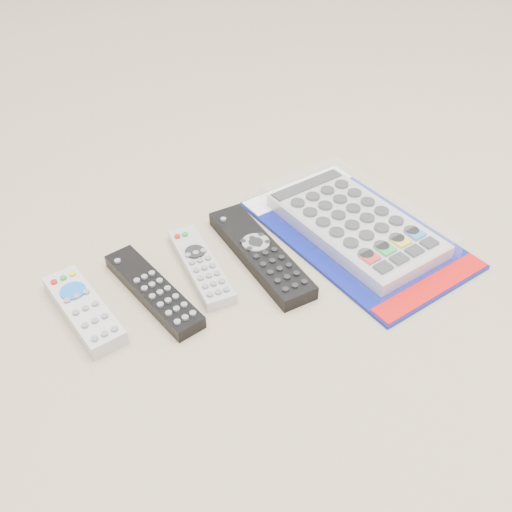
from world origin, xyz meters
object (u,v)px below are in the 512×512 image
remote_small_grey (84,309)px  remote_large_black (260,253)px  remote_silver_dvd (201,265)px  jumbo_remote_packaged (355,223)px  remote_slim_black (153,290)px

remote_small_grey → remote_large_black: bearing=-10.9°
remote_silver_dvd → jumbo_remote_packaged: size_ratio=0.51×
jumbo_remote_packaged → remote_silver_dvd: bearing=165.1°
remote_silver_dvd → remote_large_black: 0.09m
remote_small_grey → remote_silver_dvd: 0.17m
remote_small_grey → remote_large_black: 0.26m
remote_small_grey → remote_slim_black: (0.09, -0.02, -0.00)m
remote_small_grey → remote_large_black: (0.26, -0.03, 0.00)m
remote_slim_black → jumbo_remote_packaged: bearing=-14.1°
remote_small_grey → remote_slim_black: remote_small_grey is taller
remote_silver_dvd → jumbo_remote_packaged: bearing=-3.9°
remote_slim_black → jumbo_remote_packaged: (0.32, -0.05, 0.01)m
remote_slim_black → remote_silver_dvd: remote_slim_black is taller
remote_large_black → remote_slim_black: bearing=178.1°
remote_large_black → remote_silver_dvd: bearing=166.1°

